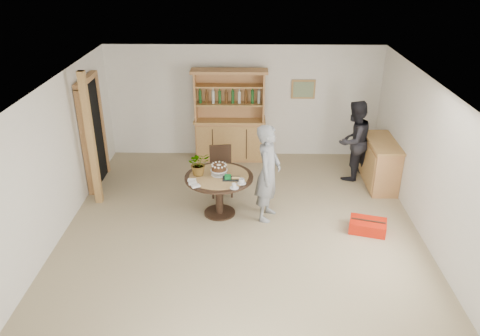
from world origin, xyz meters
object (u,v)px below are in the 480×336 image
(dining_table, at_px, (219,184))
(red_suitcase, at_px, (368,226))
(adult_person, at_px, (354,141))
(hutch, at_px, (230,130))
(teen_boy, at_px, (268,173))
(sideboard, at_px, (380,163))
(dining_chair, at_px, (221,167))

(dining_table, distance_m, red_suitcase, 2.64)
(dining_table, xyz_separation_m, adult_person, (2.63, 1.49, 0.23))
(hutch, bearing_deg, teen_boy, -73.55)
(hutch, relative_size, adult_person, 1.23)
(sideboard, height_order, adult_person, adult_person)
(sideboard, relative_size, red_suitcase, 1.83)
(dining_table, distance_m, adult_person, 3.03)
(hutch, distance_m, adult_person, 2.71)
(dining_table, relative_size, adult_person, 0.72)
(dining_chair, bearing_deg, red_suitcase, -35.98)
(hutch, xyz_separation_m, sideboard, (3.04, -1.24, -0.22))
(sideboard, height_order, red_suitcase, sideboard)
(sideboard, xyz_separation_m, red_suitcase, (-0.60, -1.73, -0.37))
(adult_person, xyz_separation_m, red_suitcase, (-0.09, -2.03, -0.73))
(red_suitcase, bearing_deg, sideboard, 86.77)
(sideboard, height_order, dining_chair, dining_chair)
(sideboard, relative_size, dining_chair, 1.33)
(hutch, bearing_deg, dining_chair, -93.99)
(hutch, xyz_separation_m, dining_table, (-0.10, -2.44, -0.08))
(dining_table, bearing_deg, teen_boy, -6.71)
(teen_boy, bearing_deg, dining_table, 100.79)
(teen_boy, xyz_separation_m, adult_person, (1.78, 1.59, -0.04))
(adult_person, bearing_deg, red_suitcase, 47.36)
(dining_table, xyz_separation_m, red_suitcase, (2.54, -0.54, -0.50))
(red_suitcase, bearing_deg, teen_boy, -178.56)
(teen_boy, bearing_deg, adult_person, -30.80)
(dining_chair, xyz_separation_m, adult_person, (2.64, 0.66, 0.30))
(hutch, height_order, teen_boy, hutch)
(hutch, xyz_separation_m, red_suitcase, (2.44, -2.97, -0.59))
(dining_table, relative_size, dining_chair, 1.27)
(dining_chair, distance_m, teen_boy, 1.31)
(sideboard, height_order, teen_boy, teen_boy)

